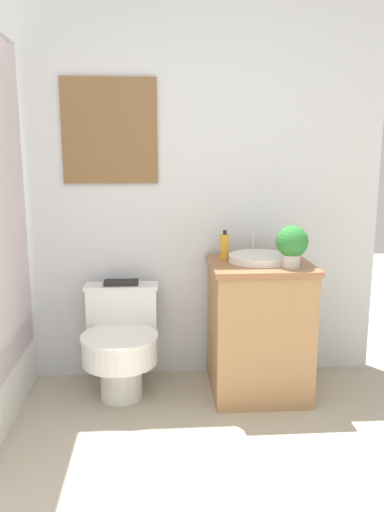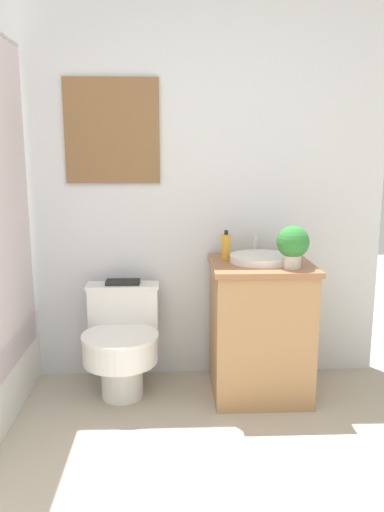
% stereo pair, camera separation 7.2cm
% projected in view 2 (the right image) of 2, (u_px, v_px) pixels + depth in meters
% --- Properties ---
extents(wall_back, '(3.31, 0.07, 2.50)m').
position_uv_depth(wall_back, '(111.00, 175.00, 2.99)').
color(wall_back, silver).
rests_on(wall_back, ground_plane).
extents(toilet, '(0.43, 0.54, 0.62)m').
position_uv_depth(toilet, '(122.00, 341.00, 2.88)').
color(toilet, white).
rests_on(toilet, ground_plane).
extents(vanity, '(0.57, 0.55, 0.78)m').
position_uv_depth(vanity, '(260.00, 328.00, 2.88)').
color(vanity, '#AD7F51').
rests_on(vanity, ground_plane).
extents(sink, '(0.35, 0.39, 0.13)m').
position_uv_depth(sink, '(261.00, 258.00, 2.82)').
color(sink, white).
rests_on(sink, vanity).
extents(soap_bottle, '(0.05, 0.05, 0.17)m').
position_uv_depth(soap_bottle, '(226.00, 247.00, 2.88)').
color(soap_bottle, gold).
rests_on(soap_bottle, vanity).
extents(potted_plant, '(0.17, 0.17, 0.23)m').
position_uv_depth(potted_plant, '(293.00, 244.00, 2.65)').
color(potted_plant, beige).
rests_on(potted_plant, vanity).
extents(book_on_tank, '(0.20, 0.10, 0.02)m').
position_uv_depth(book_on_tank, '(123.00, 282.00, 2.96)').
color(book_on_tank, black).
rests_on(book_on_tank, toilet).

